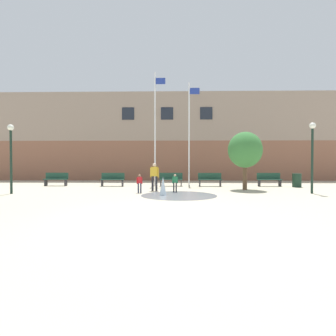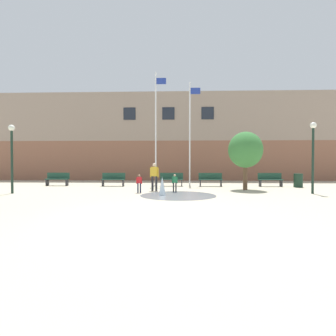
# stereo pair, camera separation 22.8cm
# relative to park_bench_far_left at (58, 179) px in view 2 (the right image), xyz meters

# --- Properties ---
(ground_plane) EXTENTS (100.00, 100.00, 0.00)m
(ground_plane) POSITION_rel_park_bench_far_left_xyz_m (7.62, -10.36, -0.48)
(ground_plane) COLOR #BCB299
(library_building) EXTENTS (36.00, 6.05, 8.01)m
(library_building) POSITION_rel_park_bench_far_left_xyz_m (7.62, 8.44, 3.52)
(library_building) COLOR brown
(library_building) RESTS_ON ground
(splash_fountain) EXTENTS (3.74, 3.74, 0.93)m
(splash_fountain) POSITION_rel_park_bench_far_left_xyz_m (8.06, -5.22, -0.24)
(splash_fountain) COLOR gray
(splash_fountain) RESTS_ON ground
(park_bench_far_left) EXTENTS (1.60, 0.44, 0.91)m
(park_bench_far_left) POSITION_rel_park_bench_far_left_xyz_m (0.00, 0.00, 0.00)
(park_bench_far_left) COLOR #28282D
(park_bench_far_left) RESTS_ON ground
(park_bench_left_of_flagpoles) EXTENTS (1.60, 0.44, 0.91)m
(park_bench_left_of_flagpoles) POSITION_rel_park_bench_far_left_xyz_m (4.02, -0.25, 0.00)
(park_bench_left_of_flagpoles) COLOR #28282D
(park_bench_left_of_flagpoles) RESTS_ON ground
(park_bench_under_left_flagpole) EXTENTS (1.60, 0.44, 0.91)m
(park_bench_under_left_flagpole) POSITION_rel_park_bench_far_left_xyz_m (8.02, -0.07, 0.00)
(park_bench_under_left_flagpole) COLOR #28282D
(park_bench_under_left_flagpole) RESTS_ON ground
(park_bench_under_right_flagpole) EXTENTS (1.60, 0.44, 0.91)m
(park_bench_under_right_flagpole) POSITION_rel_park_bench_far_left_xyz_m (10.68, -0.20, 0.00)
(park_bench_under_right_flagpole) COLOR #28282D
(park_bench_under_right_flagpole) RESTS_ON ground
(park_bench_near_trashcan) EXTENTS (1.60, 0.44, 0.91)m
(park_bench_near_trashcan) POSITION_rel_park_bench_far_left_xyz_m (14.73, -0.11, 0.00)
(park_bench_near_trashcan) COLOR #28282D
(park_bench_near_trashcan) RESTS_ON ground
(child_running) EXTENTS (0.31, 0.23, 0.99)m
(child_running) POSITION_rel_park_bench_far_left_xyz_m (8.28, -3.81, 0.10)
(child_running) COLOR #28282D
(child_running) RESTS_ON ground
(child_in_fountain) EXTENTS (0.31, 0.17, 0.99)m
(child_in_fountain) POSITION_rel_park_bench_far_left_xyz_m (6.38, -4.19, 0.10)
(child_in_fountain) COLOR #1E233D
(child_in_fountain) RESTS_ON ground
(adult_watching) EXTENTS (0.50, 0.30, 1.59)m
(adult_watching) POSITION_rel_park_bench_far_left_xyz_m (7.11, -3.17, 0.45)
(adult_watching) COLOR #28282D
(adult_watching) RESTS_ON ground
(flagpole_left) EXTENTS (0.80, 0.10, 8.13)m
(flagpole_left) POSITION_rel_park_bench_far_left_xyz_m (6.89, 0.87, 3.83)
(flagpole_left) COLOR silver
(flagpole_left) RESTS_ON ground
(flagpole_right) EXTENTS (0.80, 0.10, 7.40)m
(flagpole_right) POSITION_rel_park_bench_far_left_xyz_m (9.35, 0.87, 3.46)
(flagpole_right) COLOR silver
(flagpole_right) RESTS_ON ground
(lamp_post_left_lane) EXTENTS (0.32, 0.32, 3.59)m
(lamp_post_left_lane) POSITION_rel_park_bench_far_left_xyz_m (-0.23, -4.70, 1.89)
(lamp_post_left_lane) COLOR #192D23
(lamp_post_left_lane) RESTS_ON ground
(lamp_post_right_lane) EXTENTS (0.32, 0.32, 3.71)m
(lamp_post_right_lane) POSITION_rel_park_bench_far_left_xyz_m (15.45, -4.25, 1.96)
(lamp_post_right_lane) COLOR #192D23
(lamp_post_right_lane) RESTS_ON ground
(trash_can) EXTENTS (0.56, 0.56, 0.90)m
(trash_can) POSITION_rel_park_bench_far_left_xyz_m (16.34, -0.68, -0.03)
(trash_can) COLOR #193323
(trash_can) RESTS_ON ground
(street_tree_near_building) EXTENTS (2.00, 2.00, 3.44)m
(street_tree_near_building) POSITION_rel_park_bench_far_left_xyz_m (12.44, -2.45, 1.88)
(street_tree_near_building) COLOR brown
(street_tree_near_building) RESTS_ON ground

